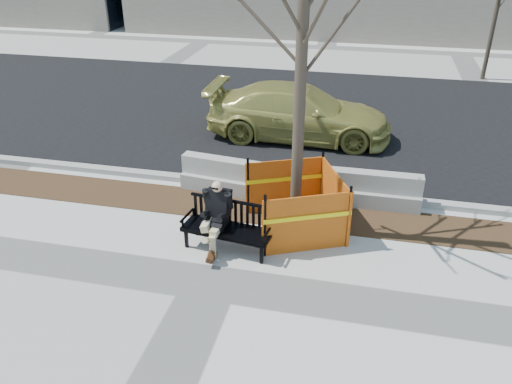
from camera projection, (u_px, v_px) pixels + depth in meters
ground at (211, 283)px, 8.68m from camera, size 120.00×120.00×0.00m
mulch_strip at (247, 208)px, 10.92m from camera, size 40.00×1.20×0.02m
asphalt_street at (293, 113)px, 16.26m from camera, size 60.00×10.40×0.01m
curb at (257, 186)px, 11.71m from camera, size 60.00×0.25×0.12m
bench at (228, 248)px, 9.59m from camera, size 1.78×0.83×0.91m
seated_man at (217, 245)px, 9.70m from camera, size 0.67×0.99×1.29m
tree_fence at (294, 229)px, 10.20m from camera, size 3.33×3.33×6.27m
sedan at (298, 137)px, 14.49m from camera, size 5.07×2.09×1.47m
jersey_barrier_left at (242, 193)px, 11.51m from camera, size 2.81×0.89×0.79m
jersey_barrier_right at (355, 203)px, 11.12m from camera, size 2.70×0.56×0.77m
far_tree_right at (482, 79)px, 19.81m from camera, size 2.06×2.06×4.84m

